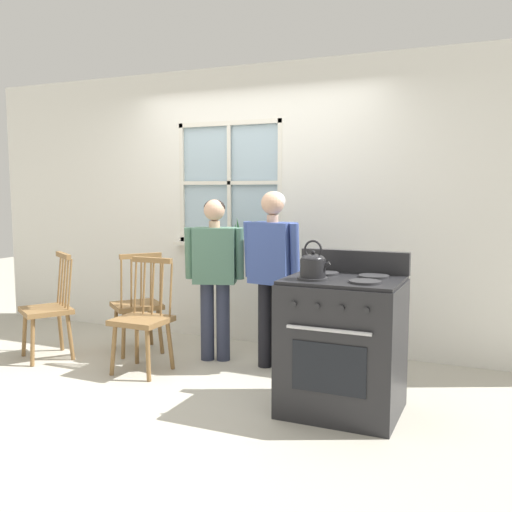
# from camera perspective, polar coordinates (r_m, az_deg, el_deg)

# --- Properties ---
(ground_plane) EXTENTS (16.00, 16.00, 0.00)m
(ground_plane) POSITION_cam_1_polar(r_m,az_deg,el_deg) (4.59, -7.14, -12.66)
(ground_plane) COLOR #B2AD9E
(wall_back) EXTENTS (6.40, 0.16, 2.70)m
(wall_back) POSITION_cam_1_polar(r_m,az_deg,el_deg) (5.58, 0.22, 4.80)
(wall_back) COLOR silver
(wall_back) RESTS_ON ground_plane
(chair_by_window) EXTENTS (0.58, 0.58, 0.95)m
(chair_by_window) POSITION_cam_1_polar(r_m,az_deg,el_deg) (5.43, -11.77, -4.91)
(chair_by_window) COLOR olive
(chair_by_window) RESTS_ON ground_plane
(chair_near_wall) EXTENTS (0.57, 0.56, 0.95)m
(chair_near_wall) POSITION_cam_1_polar(r_m,az_deg,el_deg) (5.47, -20.03, -5.09)
(chair_near_wall) COLOR olive
(chair_near_wall) RESTS_ON ground_plane
(chair_center_cluster) EXTENTS (0.42, 0.41, 0.95)m
(chair_center_cluster) POSITION_cam_1_polar(r_m,az_deg,el_deg) (4.85, -11.22, -6.29)
(chair_center_cluster) COLOR olive
(chair_center_cluster) RESTS_ON ground_plane
(person_elderly_left) EXTENTS (0.53, 0.32, 1.43)m
(person_elderly_left) POSITION_cam_1_polar(r_m,az_deg,el_deg) (5.02, -4.15, -0.98)
(person_elderly_left) COLOR #2D3347
(person_elderly_left) RESTS_ON ground_plane
(person_teen_center) EXTENTS (0.54, 0.27, 1.50)m
(person_teen_center) POSITION_cam_1_polar(r_m,az_deg,el_deg) (4.77, 1.65, -0.75)
(person_teen_center) COLOR black
(person_teen_center) RESTS_ON ground_plane
(stove) EXTENTS (0.78, 0.68, 1.08)m
(stove) POSITION_cam_1_polar(r_m,az_deg,el_deg) (3.95, 8.65, -8.69)
(stove) COLOR #232326
(stove) RESTS_ON ground_plane
(kettle) EXTENTS (0.21, 0.17, 0.25)m
(kettle) POSITION_cam_1_polar(r_m,az_deg,el_deg) (3.77, 5.72, -0.85)
(kettle) COLOR black
(kettle) RESTS_ON stove
(potted_plant) EXTENTS (0.13, 0.13, 0.27)m
(potted_plant) POSITION_cam_1_polar(r_m,az_deg,el_deg) (5.59, -2.00, 1.95)
(potted_plant) COLOR beige
(potted_plant) RESTS_ON wall_back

